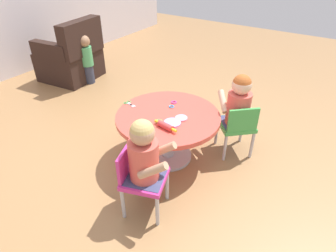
% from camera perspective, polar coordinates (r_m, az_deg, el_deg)
% --- Properties ---
extents(ground_plane, '(10.00, 10.00, 0.00)m').
position_cam_1_polar(ground_plane, '(2.76, -0.00, -6.01)').
color(ground_plane, '#9E7247').
extents(craft_table, '(0.91, 0.91, 0.46)m').
position_cam_1_polar(craft_table, '(2.55, -0.00, 0.18)').
color(craft_table, silver).
rests_on(craft_table, ground).
extents(child_chair_left, '(0.38, 0.38, 0.54)m').
position_cam_1_polar(child_chair_left, '(2.12, -5.50, -9.96)').
color(child_chair_left, '#B7B7BC').
rests_on(child_chair_left, ground).
extents(seated_child_left, '(0.36, 0.41, 0.51)m').
position_cam_1_polar(seated_child_left, '(1.96, -4.74, -5.36)').
color(seated_child_left, '#3F4772').
rests_on(seated_child_left, ground).
extents(child_chair_right, '(0.42, 0.42, 0.54)m').
position_cam_1_polar(child_chair_right, '(2.71, 13.51, 0.07)').
color(child_chair_right, '#B7B7BC').
rests_on(child_chair_right, ground).
extents(seated_child_right, '(0.44, 0.43, 0.51)m').
position_cam_1_polar(seated_child_right, '(2.63, 13.84, 4.67)').
color(seated_child_right, '#3F4772').
rests_on(seated_child_right, ground).
extents(armchair_dark, '(0.78, 0.80, 0.85)m').
position_cam_1_polar(armchair_dark, '(4.43, -18.49, 12.66)').
color(armchair_dark, black).
rests_on(armchair_dark, ground).
extents(toddler_standing, '(0.17, 0.17, 0.67)m').
position_cam_1_polar(toddler_standing, '(4.20, -15.80, 12.76)').
color(toddler_standing, '#33384C').
rests_on(toddler_standing, ground).
extents(rolling_pin, '(0.07, 0.23, 0.05)m').
position_cam_1_polar(rolling_pin, '(2.30, -0.51, 0.03)').
color(rolling_pin, '#D83F3F').
rests_on(rolling_pin, craft_table).
extents(craft_scissors, '(0.09, 0.14, 0.01)m').
position_cam_1_polar(craft_scissors, '(2.69, -7.73, 4.43)').
color(craft_scissors, silver).
rests_on(craft_scissors, craft_table).
extents(playdough_blob_0, '(0.14, 0.14, 0.01)m').
position_cam_1_polar(playdough_blob_0, '(2.38, 0.86, 0.66)').
color(playdough_blob_0, '#CC99E5').
rests_on(playdough_blob_0, craft_table).
extents(playdough_blob_1, '(0.10, 0.10, 0.01)m').
position_cam_1_polar(playdough_blob_1, '(2.44, 2.64, 1.59)').
color(playdough_blob_1, pink).
rests_on(playdough_blob_1, craft_table).
extents(cookie_cutter_0, '(0.05, 0.05, 0.01)m').
position_cam_1_polar(cookie_cutter_0, '(2.68, 1.16, 4.71)').
color(cookie_cutter_0, '#D83FA5').
rests_on(cookie_cutter_0, craft_table).
extents(cookie_cutter_1, '(0.05, 0.05, 0.01)m').
position_cam_1_polar(cookie_cutter_1, '(2.61, 0.70, 3.87)').
color(cookie_cutter_1, '#3F99D8').
rests_on(cookie_cutter_1, craft_table).
extents(cookie_cutter_2, '(0.06, 0.06, 0.01)m').
position_cam_1_polar(cookie_cutter_2, '(2.40, -1.76, 0.89)').
color(cookie_cutter_2, '#4CB259').
rests_on(cookie_cutter_2, craft_table).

